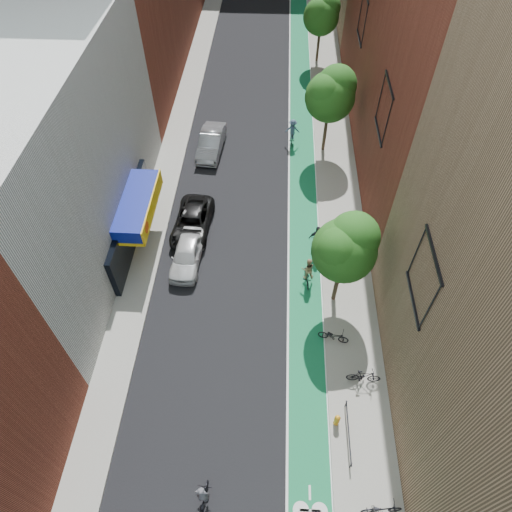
# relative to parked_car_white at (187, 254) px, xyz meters

# --- Properties ---
(ground) EXTENTS (160.00, 160.00, 0.00)m
(ground) POSITION_rel_parked_car_white_xyz_m (3.21, -12.38, -0.71)
(ground) COLOR black
(ground) RESTS_ON ground
(bike_lane) EXTENTS (2.00, 68.00, 0.01)m
(bike_lane) POSITION_rel_parked_car_white_xyz_m (7.21, 13.62, -0.71)
(bike_lane) COLOR #136D42
(bike_lane) RESTS_ON ground
(sidewalk_left) EXTENTS (2.00, 68.00, 0.15)m
(sidewalk_left) POSITION_rel_parked_car_white_xyz_m (-2.79, 13.62, -0.64)
(sidewalk_left) COLOR gray
(sidewalk_left) RESTS_ON ground
(sidewalk_right) EXTENTS (3.00, 68.00, 0.15)m
(sidewalk_right) POSITION_rel_parked_car_white_xyz_m (9.71, 13.62, -0.64)
(sidewalk_right) COLOR gray
(sidewalk_right) RESTS_ON ground
(building_left_white) EXTENTS (8.00, 20.00, 12.00)m
(building_left_white) POSITION_rel_parked_car_white_xyz_m (-7.79, 1.62, 5.29)
(building_left_white) COLOR silver
(building_left_white) RESTS_ON ground
(tree_near) EXTENTS (3.40, 3.36, 6.42)m
(tree_near) POSITION_rel_parked_car_white_xyz_m (8.86, -2.36, 3.94)
(tree_near) COLOR #332619
(tree_near) RESTS_ON ground
(tree_mid) EXTENTS (3.55, 3.53, 6.74)m
(tree_mid) POSITION_rel_parked_car_white_xyz_m (8.86, 11.64, 4.17)
(tree_mid) COLOR #332619
(tree_mid) RESTS_ON ground
(tree_far) EXTENTS (3.30, 3.25, 6.21)m
(tree_far) POSITION_rel_parked_car_white_xyz_m (8.86, 25.64, 3.79)
(tree_far) COLOR #332619
(tree_far) RESTS_ON ground
(parked_car_white) EXTENTS (1.88, 4.27, 1.43)m
(parked_car_white) POSITION_rel_parked_car_white_xyz_m (0.00, 0.00, 0.00)
(parked_car_white) COLOR silver
(parked_car_white) RESTS_ON ground
(parked_car_black) EXTENTS (2.54, 5.01, 1.36)m
(parked_car_black) POSITION_rel_parked_car_white_xyz_m (-0.08, 2.76, -0.03)
(parked_car_black) COLOR black
(parked_car_black) RESTS_ON ground
(parked_car_silver) EXTENTS (1.97, 4.80, 1.55)m
(parked_car_silver) POSITION_rel_parked_car_white_xyz_m (0.20, 11.18, 0.06)
(parked_car_silver) COLOR gray
(parked_car_silver) RESTS_ON ground
(cyclist_lead) EXTENTS (0.73, 1.78, 1.97)m
(cyclist_lead) POSITION_rel_parked_car_white_xyz_m (2.65, -13.30, -0.06)
(cyclist_lead) COLOR black
(cyclist_lead) RESTS_ON ground
(cyclist_lane_near) EXTENTS (0.83, 1.62, 1.92)m
(cyclist_lane_near) POSITION_rel_parked_car_white_xyz_m (7.29, -1.12, 0.10)
(cyclist_lane_near) COLOR black
(cyclist_lane_near) RESTS_ON ground
(cyclist_lane_mid) EXTENTS (1.09, 1.72, 2.13)m
(cyclist_lane_mid) POSITION_rel_parked_car_white_xyz_m (7.91, 1.27, 0.12)
(cyclist_lane_mid) COLOR black
(cyclist_lane_mid) RESTS_ON ground
(cyclist_lane_far) EXTENTS (1.11, 1.50, 2.04)m
(cyclist_lane_far) POSITION_rel_parked_car_white_xyz_m (6.41, 12.53, 0.24)
(cyclist_lane_far) COLOR black
(cyclist_lane_far) RESTS_ON ground
(parked_bike_near) EXTENTS (1.80, 0.79, 0.92)m
(parked_bike_near) POSITION_rel_parked_car_white_xyz_m (10.13, -13.30, -0.11)
(parked_bike_near) COLOR black
(parked_bike_near) RESTS_ON sidewalk_right
(parked_bike_mid) EXTENTS (1.73, 0.52, 1.03)m
(parked_bike_mid) POSITION_rel_parked_car_white_xyz_m (9.97, -7.41, -0.05)
(parked_bike_mid) COLOR black
(parked_bike_mid) RESTS_ON sidewalk_right
(parked_bike_far) EXTENTS (1.74, 0.93, 0.87)m
(parked_bike_far) POSITION_rel_parked_car_white_xyz_m (8.61, -5.12, -0.13)
(parked_bike_far) COLOR black
(parked_bike_far) RESTS_ON sidewalk_right
(fire_hydrant) EXTENTS (0.28, 0.28, 0.79)m
(fire_hydrant) POSITION_rel_parked_car_white_xyz_m (8.51, -9.63, -0.14)
(fire_hydrant) COLOR orange
(fire_hydrant) RESTS_ON sidewalk_right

